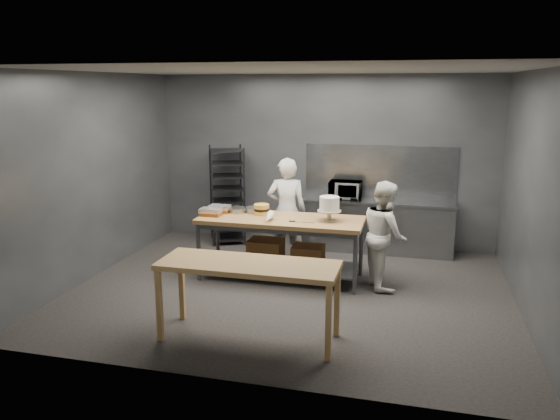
% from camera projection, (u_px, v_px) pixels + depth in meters
% --- Properties ---
extents(ground, '(6.00, 6.00, 0.00)m').
position_uv_depth(ground, '(291.00, 290.00, 7.66)').
color(ground, black).
rests_on(ground, ground).
extents(back_wall, '(6.00, 0.04, 3.00)m').
position_uv_depth(back_wall, '(323.00, 161.00, 9.69)').
color(back_wall, '#4C4F54').
rests_on(back_wall, ground).
extents(work_table, '(2.40, 0.90, 0.92)m').
position_uv_depth(work_table, '(282.00, 241.00, 8.03)').
color(work_table, olive).
rests_on(work_table, ground).
extents(near_counter, '(2.00, 0.70, 0.90)m').
position_uv_depth(near_counter, '(249.00, 270.00, 6.02)').
color(near_counter, olive).
rests_on(near_counter, ground).
extents(back_counter, '(2.60, 0.60, 0.90)m').
position_uv_depth(back_counter, '(376.00, 225.00, 9.38)').
color(back_counter, slate).
rests_on(back_counter, ground).
extents(splashback_panel, '(2.60, 0.02, 0.90)m').
position_uv_depth(splashback_panel, '(380.00, 171.00, 9.46)').
color(splashback_panel, slate).
rests_on(splashback_panel, back_counter).
extents(speed_rack, '(0.81, 0.84, 1.75)m').
position_uv_depth(speed_rack, '(227.00, 196.00, 9.86)').
color(speed_rack, black).
rests_on(speed_rack, ground).
extents(chef_behind, '(0.69, 0.52, 1.71)m').
position_uv_depth(chef_behind, '(287.00, 211.00, 8.69)').
color(chef_behind, silver).
rests_on(chef_behind, ground).
extents(chef_right, '(0.80, 0.89, 1.52)m').
position_uv_depth(chef_right, '(385.00, 234.00, 7.66)').
color(chef_right, silver).
rests_on(chef_right, ground).
extents(microwave, '(0.54, 0.37, 0.30)m').
position_uv_depth(microwave, '(345.00, 190.00, 9.38)').
color(microwave, black).
rests_on(microwave, back_counter).
extents(frosted_cake_stand, '(0.34, 0.34, 0.35)m').
position_uv_depth(frosted_cake_stand, '(329.00, 205.00, 7.71)').
color(frosted_cake_stand, '#A89D86').
rests_on(frosted_cake_stand, work_table).
extents(layer_cake, '(0.23, 0.23, 0.16)m').
position_uv_depth(layer_cake, '(262.00, 209.00, 8.12)').
color(layer_cake, gold).
rests_on(layer_cake, work_table).
extents(cake_pans, '(0.86, 0.36, 0.07)m').
position_uv_depth(cake_pans, '(236.00, 209.00, 8.31)').
color(cake_pans, gray).
rests_on(cake_pans, work_table).
extents(piping_bag, '(0.16, 0.39, 0.12)m').
position_uv_depth(piping_bag, '(269.00, 218.00, 7.70)').
color(piping_bag, white).
rests_on(piping_bag, work_table).
extents(offset_spatula, '(0.36, 0.02, 0.02)m').
position_uv_depth(offset_spatula, '(298.00, 222.00, 7.70)').
color(offset_spatula, slate).
rests_on(offset_spatula, work_table).
extents(pastry_clamshells, '(0.36, 0.44, 0.11)m').
position_uv_depth(pastry_clamshells, '(215.00, 210.00, 8.17)').
color(pastry_clamshells, '#9C541F').
rests_on(pastry_clamshells, work_table).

